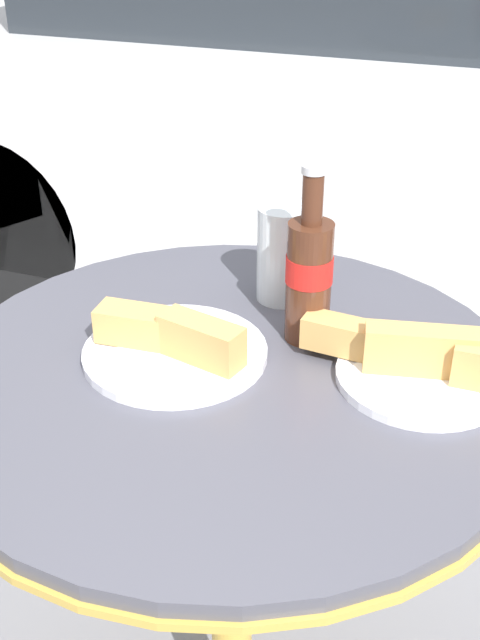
{
  "coord_description": "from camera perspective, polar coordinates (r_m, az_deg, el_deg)",
  "views": [
    {
      "loc": [
        0.31,
        -0.81,
        1.34
      ],
      "look_at": [
        0.0,
        0.04,
        0.82
      ],
      "focal_mm": 45.0,
      "sensor_mm": 36.0,
      "label": 1
    }
  ],
  "objects": [
    {
      "name": "drinking_glass",
      "position": [
        1.17,
        3.08,
        4.45
      ],
      "size": [
        0.08,
        0.08,
        0.14
      ],
      "color": "#C68923",
      "rests_on": "bistro_table"
    },
    {
      "name": "lunch_plate_far",
      "position": [
        1.05,
        -4.79,
        -1.8
      ],
      "size": [
        0.24,
        0.24,
        0.07
      ],
      "color": "white",
      "rests_on": "bistro_table"
    },
    {
      "name": "bistro_table",
      "position": [
        1.12,
        -0.69,
        -9.74
      ],
      "size": [
        0.78,
        0.78,
        0.77
      ],
      "color": "gold",
      "rests_on": "ground_plane"
    },
    {
      "name": "cola_bottle_left",
      "position": [
        1.06,
        4.94,
        3.27
      ],
      "size": [
        0.06,
        0.06,
        0.24
      ],
      "color": "#4C2819",
      "rests_on": "bistro_table"
    },
    {
      "name": "parked_car",
      "position": [
        2.97,
        15.41,
        15.19
      ],
      "size": [
        4.43,
        1.83,
        1.36
      ],
      "color": "silver",
      "rests_on": "ground_plane"
    },
    {
      "name": "lunch_plate_near",
      "position": [
        1.02,
        13.05,
        -2.98
      ],
      "size": [
        0.31,
        0.21,
        0.07
      ],
      "color": "white",
      "rests_on": "bistro_table"
    }
  ]
}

